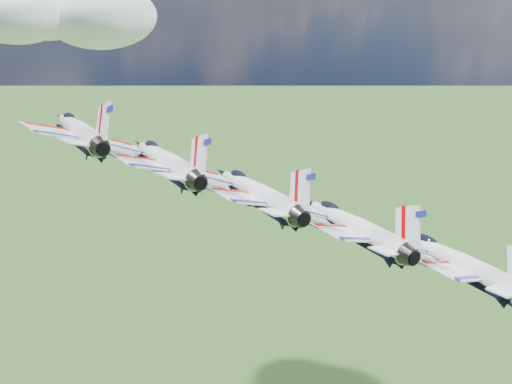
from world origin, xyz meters
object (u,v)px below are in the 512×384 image
jet_1 (165,160)px  jet_0 (78,130)px  jet_4 (455,261)px  jet_2 (256,192)px  jet_3 (353,226)px

jet_1 → jet_0: bearing=133.4°
jet_4 → jet_1: bearing=133.4°
jet_0 → jet_4: jet_0 is taller
jet_2 → jet_3: size_ratio=1.00×
jet_0 → jet_3: (20.98, -20.61, -7.46)m
jet_0 → jet_3: size_ratio=1.00×
jet_1 → jet_3: jet_1 is taller
jet_0 → jet_4: size_ratio=1.00×
jet_1 → jet_3: size_ratio=1.00×
jet_3 → jet_4: (6.99, -6.87, -2.49)m
jet_1 → jet_4: jet_1 is taller
jet_1 → jet_4: (20.98, -20.61, -7.46)m
jet_2 → jet_4: jet_2 is taller
jet_1 → jet_3: (13.98, -13.74, -4.98)m
jet_0 → jet_2: jet_0 is taller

